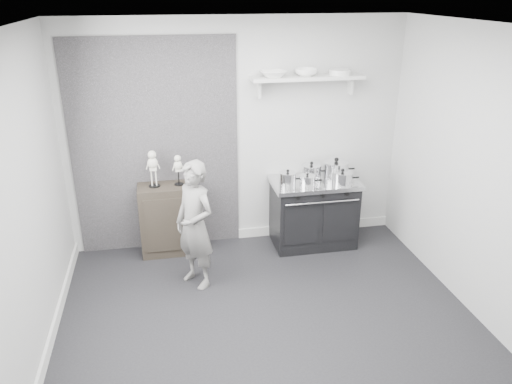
# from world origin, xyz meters

# --- Properties ---
(ground) EXTENTS (4.00, 4.00, 0.00)m
(ground) POSITION_xyz_m (0.00, 0.00, 0.00)
(ground) COLOR black
(ground) RESTS_ON ground
(room_shell) EXTENTS (4.02, 3.62, 2.71)m
(room_shell) POSITION_xyz_m (-0.09, 0.15, 1.64)
(room_shell) COLOR #B1B1AE
(room_shell) RESTS_ON ground
(wall_shelf) EXTENTS (1.30, 0.26, 0.24)m
(wall_shelf) POSITION_xyz_m (0.80, 1.68, 2.01)
(wall_shelf) COLOR silver
(wall_shelf) RESTS_ON room_shell
(stove) EXTENTS (1.04, 0.65, 0.83)m
(stove) POSITION_xyz_m (0.88, 1.48, 0.42)
(stove) COLOR black
(stove) RESTS_ON ground
(side_cabinet) EXTENTS (0.66, 0.38, 0.85)m
(side_cabinet) POSITION_xyz_m (-0.87, 1.61, 0.43)
(side_cabinet) COLOR black
(side_cabinet) RESTS_ON ground
(child) EXTENTS (0.57, 0.60, 1.38)m
(child) POSITION_xyz_m (-0.60, 0.83, 0.69)
(child) COLOR slate
(child) RESTS_ON ground
(pot_front_left) EXTENTS (0.29, 0.20, 0.20)m
(pot_front_left) POSITION_xyz_m (0.52, 1.40, 0.91)
(pot_front_left) COLOR silver
(pot_front_left) RESTS_ON stove
(pot_back_left) EXTENTS (0.33, 0.24, 0.20)m
(pot_back_left) POSITION_xyz_m (0.87, 1.60, 0.91)
(pot_back_left) COLOR silver
(pot_back_left) RESTS_ON stove
(pot_back_right) EXTENTS (0.39, 0.31, 0.25)m
(pot_back_right) POSITION_xyz_m (1.17, 1.56, 0.93)
(pot_back_right) COLOR silver
(pot_back_right) RESTS_ON stove
(pot_front_right) EXTENTS (0.33, 0.24, 0.19)m
(pot_front_right) POSITION_xyz_m (1.16, 1.32, 0.91)
(pot_front_right) COLOR silver
(pot_front_right) RESTS_ON stove
(pot_front_center) EXTENTS (0.27, 0.18, 0.16)m
(pot_front_center) POSITION_xyz_m (0.75, 1.35, 0.89)
(pot_front_center) COLOR silver
(pot_front_center) RESTS_ON stove
(skeleton_full) EXTENTS (0.14, 0.09, 0.50)m
(skeleton_full) POSITION_xyz_m (-1.00, 1.61, 1.10)
(skeleton_full) COLOR beige
(skeleton_full) RESTS_ON side_cabinet
(skeleton_torso) EXTENTS (0.12, 0.07, 0.41)m
(skeleton_torso) POSITION_xyz_m (-0.72, 1.61, 1.06)
(skeleton_torso) COLOR beige
(skeleton_torso) RESTS_ON side_cabinet
(bowl_large) EXTENTS (0.29, 0.29, 0.07)m
(bowl_large) POSITION_xyz_m (0.40, 1.67, 2.08)
(bowl_large) COLOR white
(bowl_large) RESTS_ON wall_shelf
(bowl_small) EXTENTS (0.26, 0.26, 0.08)m
(bowl_small) POSITION_xyz_m (0.78, 1.67, 2.08)
(bowl_small) COLOR white
(bowl_small) RESTS_ON wall_shelf
(plate_stack) EXTENTS (0.25, 0.25, 0.06)m
(plate_stack) POSITION_xyz_m (1.18, 1.67, 2.07)
(plate_stack) COLOR silver
(plate_stack) RESTS_ON wall_shelf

